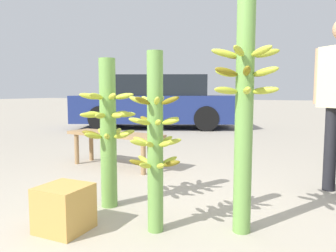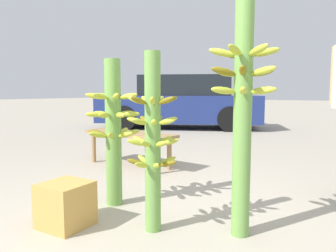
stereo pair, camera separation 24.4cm
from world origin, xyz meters
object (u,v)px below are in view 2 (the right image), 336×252
banana_stalk_center (153,140)px  banana_stalk_right (243,101)px  market_bench (129,137)px  parked_car (181,103)px  produce_crate (66,205)px  banana_stalk_left (113,129)px

banana_stalk_center → banana_stalk_right: size_ratio=0.73×
banana_stalk_right → market_bench: size_ratio=1.23×
banana_stalk_center → parked_car: size_ratio=0.27×
banana_stalk_center → produce_crate: banana_stalk_center is taller
banana_stalk_left → market_bench: 1.54m
banana_stalk_center → banana_stalk_left: bearing=154.2°
banana_stalk_left → parked_car: 6.29m
banana_stalk_left → market_bench: bearing=122.1°
market_bench → parked_car: (-1.64, 4.51, 0.31)m
banana_stalk_right → banana_stalk_center: bearing=-156.7°
banana_stalk_center → parked_car: parked_car is taller
market_bench → banana_stalk_right: bearing=-27.2°
parked_car → produce_crate: size_ratio=14.21×
parked_car → produce_crate: 6.82m
banana_stalk_right → parked_car: size_ratio=0.38×
market_bench → parked_car: size_ratio=0.30×
banana_stalk_right → produce_crate: (-1.15, -0.51, -0.76)m
banana_stalk_center → parked_car: 6.80m
market_bench → parked_car: parked_car is taller
banana_stalk_center → market_bench: (-1.40, 1.57, -0.27)m
banana_stalk_center → produce_crate: bearing=-155.8°
produce_crate → banana_stalk_right: bearing=23.8°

